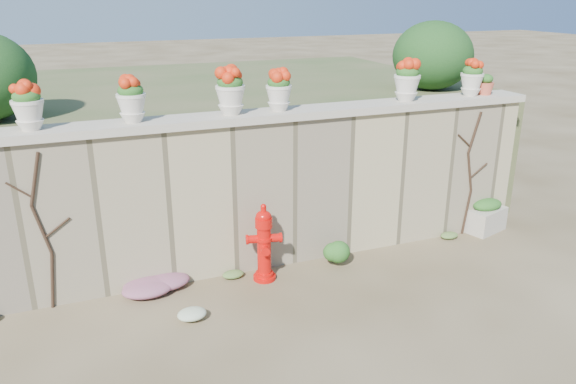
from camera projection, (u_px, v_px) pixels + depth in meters
name	position (u px, v px, depth m)	size (l,w,h in m)	color
ground	(315.00, 330.00, 6.20)	(80.00, 80.00, 0.00)	#4D3E26
stone_wall	(261.00, 194.00, 7.44)	(8.00, 0.40, 2.00)	tan
wall_cap	(259.00, 116.00, 7.09)	(8.10, 0.52, 0.10)	#BEB5A1
raised_fill	(204.00, 139.00, 10.24)	(9.00, 6.00, 2.00)	#384C23
back_shrub_right	(433.00, 56.00, 9.14)	(1.30, 1.30, 1.10)	#143814
vine_left	(43.00, 230.00, 6.33)	(0.60, 0.04, 1.91)	black
vine_right	(470.00, 172.00, 8.36)	(0.60, 0.04, 1.91)	black
fire_hydrant	(264.00, 242.00, 7.14)	(0.45, 0.32, 1.04)	red
planter_box	(486.00, 216.00, 8.72)	(0.71, 0.55, 0.53)	#BEB5A1
green_shrub	(338.00, 250.00, 7.54)	(0.53, 0.47, 0.50)	#1E5119
magenta_clump	(153.00, 285.00, 6.93)	(0.83, 0.55, 0.22)	#BB258F
white_flowers	(194.00, 312.00, 6.39)	(0.53, 0.42, 0.19)	white
urn_pot_0	(28.00, 106.00, 6.07)	(0.34, 0.34, 0.53)	beige
urn_pot_1	(131.00, 100.00, 6.45)	(0.34, 0.34, 0.53)	beige
urn_pot_2	(230.00, 91.00, 6.85)	(0.36, 0.36, 0.57)	beige
urn_pot_3	(279.00, 91.00, 7.07)	(0.33, 0.33, 0.52)	beige
urn_pot_4	(407.00, 80.00, 7.72)	(0.36, 0.36, 0.57)	beige
urn_pot_5	(472.00, 78.00, 8.10)	(0.33, 0.33, 0.52)	beige
terracotta_pot	(485.00, 85.00, 8.23)	(0.24, 0.24, 0.29)	#C9553D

